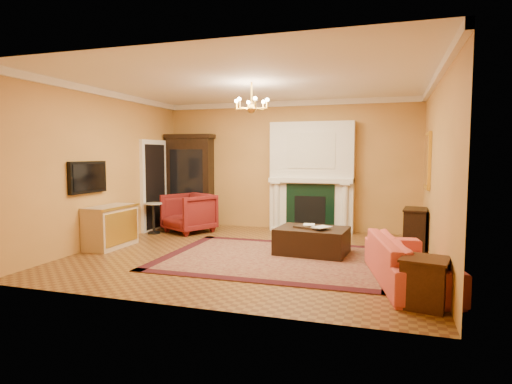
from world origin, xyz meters
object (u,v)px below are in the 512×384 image
at_px(china_cabinet, 191,182).
at_px(leather_ottoman, 312,241).
at_px(wingback_armchair, 189,211).
at_px(commode, 111,227).
at_px(coral_sofa, 409,253).
at_px(pedestal_table, 154,216).
at_px(console_table, 415,230).
at_px(end_table, 424,284).

relative_size(china_cabinet, leather_ottoman, 1.78).
height_order(wingback_armchair, commode, wingback_armchair).
height_order(commode, coral_sofa, coral_sofa).
bearing_deg(leather_ottoman, pedestal_table, 171.07).
distance_m(wingback_armchair, commode, 2.01).
xyz_separation_m(china_cabinet, leather_ottoman, (3.42, -2.17, -0.84)).
distance_m(coral_sofa, leather_ottoman, 2.06).
xyz_separation_m(coral_sofa, console_table, (0.20, 2.27, -0.05)).
height_order(china_cabinet, coral_sofa, china_cabinet).
xyz_separation_m(china_cabinet, commode, (-0.33, -2.77, -0.68)).
distance_m(commode, console_table, 5.72).
distance_m(pedestal_table, console_table, 5.48).
xyz_separation_m(commode, coral_sofa, (5.31, -0.73, 0.02)).
bearing_deg(pedestal_table, commode, -91.15).
xyz_separation_m(coral_sofa, leather_ottoman, (-1.56, 1.33, -0.18)).
distance_m(pedestal_table, commode, 1.50).
distance_m(commode, leather_ottoman, 3.80).
height_order(china_cabinet, end_table, china_cabinet).
xyz_separation_m(wingback_armchair, commode, (-0.71, -1.88, -0.09)).
relative_size(china_cabinet, pedestal_table, 3.12).
xyz_separation_m(pedestal_table, end_table, (5.42, -3.14, -0.13)).
bearing_deg(pedestal_table, end_table, -30.11).
height_order(end_table, console_table, console_table).
xyz_separation_m(wingback_armchair, pedestal_table, (-0.68, -0.38, -0.08)).
height_order(china_cabinet, commode, china_cabinet).
relative_size(wingback_armchair, pedestal_table, 1.41).
bearing_deg(china_cabinet, pedestal_table, -108.77).
relative_size(pedestal_table, end_table, 1.25).
bearing_deg(wingback_armchair, coral_sofa, -1.97).
xyz_separation_m(end_table, leather_ottoman, (-1.70, 2.24, -0.03)).
distance_m(china_cabinet, console_table, 5.37).
bearing_deg(end_table, commode, 163.22).
distance_m(coral_sofa, console_table, 2.28).
bearing_deg(leather_ottoman, console_table, 32.81).
distance_m(wingback_armchair, leather_ottoman, 3.31).
xyz_separation_m(china_cabinet, console_table, (5.18, -1.23, -0.71)).
bearing_deg(wingback_armchair, leather_ottoman, 4.78).
bearing_deg(pedestal_table, leather_ottoman, -13.61).
bearing_deg(console_table, pedestal_table, -173.72).
bearing_deg(console_table, commode, -158.52).
relative_size(pedestal_table, commode, 0.65).
relative_size(pedestal_table, console_table, 0.93).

